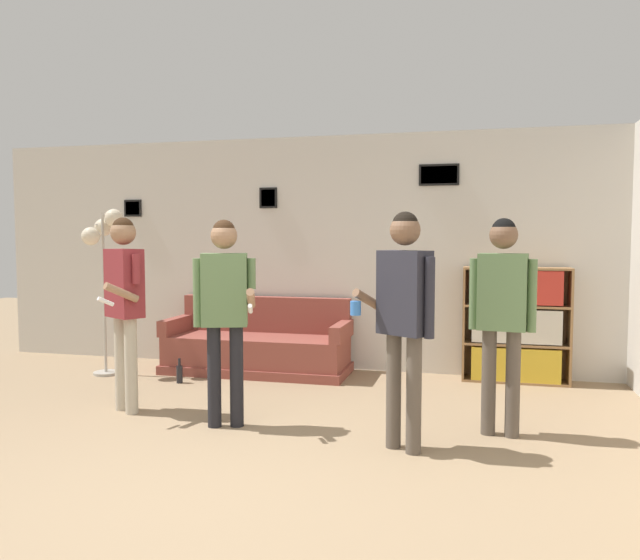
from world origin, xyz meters
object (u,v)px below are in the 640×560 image
object	(u,v)px
person_spectator_near_bookshelf	(502,303)
person_watcher_holding_cup	(404,304)
bottle_on_floor	(180,373)
bookshelf	(516,325)
floor_lamp	(103,243)
couch	(258,347)
person_player_foreground_center	(225,300)
person_player_foreground_left	(124,293)

from	to	relation	value
person_spectator_near_bookshelf	person_watcher_holding_cup	bearing A→B (deg)	-142.93
person_watcher_holding_cup	bottle_on_floor	distance (m)	3.10
bookshelf	floor_lamp	size ratio (longest dim) A/B	0.66
couch	bookshelf	world-z (taller)	bookshelf
floor_lamp	bookshelf	bearing A→B (deg)	9.57
floor_lamp	person_player_foreground_center	distance (m)	2.56
couch	floor_lamp	distance (m)	2.07
person_watcher_holding_cup	bookshelf	bearing A→B (deg)	69.52
person_player_foreground_center	bottle_on_floor	xyz separation A→B (m)	(-1.06, 1.29, -0.93)
bookshelf	person_watcher_holding_cup	world-z (taller)	person_watcher_holding_cup
couch	person_watcher_holding_cup	bearing A→B (deg)	-49.48
person_player_foreground_center	person_spectator_near_bookshelf	world-z (taller)	person_spectator_near_bookshelf
person_player_foreground_center	floor_lamp	bearing A→B (deg)	144.47
bookshelf	person_player_foreground_left	size ratio (longest dim) A/B	0.71
bookshelf	person_player_foreground_center	world-z (taller)	person_player_foreground_center
person_player_foreground_center	person_spectator_near_bookshelf	distance (m)	2.18
couch	person_player_foreground_left	distance (m)	2.06
person_watcher_holding_cup	couch	bearing A→B (deg)	130.52
couch	person_player_foreground_center	xyz separation A→B (m)	(0.45, -2.01, 0.75)
couch	bottle_on_floor	bearing A→B (deg)	-130.55
bottle_on_floor	floor_lamp	bearing A→B (deg)	169.89
person_player_foreground_left	bottle_on_floor	xyz separation A→B (m)	(-0.05, 1.10, -0.95)
floor_lamp	person_spectator_near_bookshelf	distance (m)	4.39
person_player_foreground_left	floor_lamp	bearing A→B (deg)	129.05
person_player_foreground_left	person_watcher_holding_cup	size ratio (longest dim) A/B	0.99
person_player_foreground_center	person_spectator_near_bookshelf	bearing A→B (deg)	8.04
person_spectator_near_bookshelf	floor_lamp	bearing A→B (deg)	164.55
couch	floor_lamp	bearing A→B (deg)	-161.27
person_player_foreground_left	bottle_on_floor	distance (m)	1.46
person_player_foreground_center	person_spectator_near_bookshelf	size ratio (longest dim) A/B	1.00
person_player_foreground_center	bottle_on_floor	bearing A→B (deg)	129.50
person_watcher_holding_cup	person_spectator_near_bookshelf	size ratio (longest dim) A/B	1.02
bookshelf	person_watcher_holding_cup	distance (m)	2.64
person_player_foreground_left	person_watcher_holding_cup	distance (m)	2.51
couch	person_player_foreground_left	xyz separation A→B (m)	(-0.57, -1.82, 0.77)
person_player_foreground_left	person_spectator_near_bookshelf	size ratio (longest dim) A/B	1.02
person_watcher_holding_cup	bottle_on_floor	size ratio (longest dim) A/B	6.53
couch	floor_lamp	size ratio (longest dim) A/B	1.13
bookshelf	person_player_foreground_left	world-z (taller)	person_player_foreground_left
couch	person_player_foreground_left	bearing A→B (deg)	-107.44
couch	person_spectator_near_bookshelf	size ratio (longest dim) A/B	1.24
couch	person_spectator_near_bookshelf	bearing A→B (deg)	-33.33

